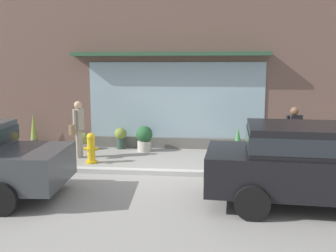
% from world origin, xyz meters
% --- Properties ---
extents(ground_plane, '(60.00, 60.00, 0.00)m').
position_xyz_m(ground_plane, '(0.00, 0.00, 0.00)').
color(ground_plane, gray).
extents(curb_strip, '(14.00, 0.24, 0.12)m').
position_xyz_m(curb_strip, '(0.00, -0.20, 0.06)').
color(curb_strip, '#B2B2AD').
rests_on(curb_strip, ground_plane).
extents(storefront, '(14.00, 0.81, 5.26)m').
position_xyz_m(storefront, '(0.00, 3.19, 2.58)').
color(storefront, brown).
rests_on(storefront, ground_plane).
extents(fire_hydrant, '(0.40, 0.36, 0.86)m').
position_xyz_m(fire_hydrant, '(-1.97, 0.76, 0.42)').
color(fire_hydrant, gold).
rests_on(fire_hydrant, ground_plane).
extents(pedestrian_with_handbag, '(0.31, 0.62, 1.68)m').
position_xyz_m(pedestrian_with_handbag, '(-2.52, 1.33, 0.97)').
color(pedestrian_with_handbag, '#9E9384').
rests_on(pedestrian_with_handbag, ground_plane).
extents(pedestrian_passerby, '(0.47, 0.31, 1.63)m').
position_xyz_m(pedestrian_passerby, '(3.50, 0.82, 0.96)').
color(pedestrian_passerby, '#9E9384').
rests_on(pedestrian_passerby, ground_plane).
extents(parked_car_black, '(4.56, 2.23, 1.57)m').
position_xyz_m(parked_car_black, '(3.39, -2.03, 0.89)').
color(parked_car_black, black).
rests_on(parked_car_black, ground_plane).
extents(potted_plant_trailing_edge, '(0.40, 0.40, 0.55)m').
position_xyz_m(potted_plant_trailing_edge, '(-2.78, 2.46, 0.29)').
color(potted_plant_trailing_edge, '#B7B2A3').
rests_on(potted_plant_trailing_edge, ground_plane).
extents(potted_plant_window_left, '(0.26, 0.26, 1.13)m').
position_xyz_m(potted_plant_window_left, '(-4.57, 2.73, 0.55)').
color(potted_plant_window_left, '#4C4C51').
rests_on(potted_plant_window_left, ground_plane).
extents(potted_plant_window_center, '(0.30, 0.30, 0.81)m').
position_xyz_m(potted_plant_window_center, '(2.19, 2.38, 0.39)').
color(potted_plant_window_center, '#B7B2A3').
rests_on(potted_plant_window_center, ground_plane).
extents(potted_plant_near_hydrant, '(0.52, 0.52, 0.81)m').
position_xyz_m(potted_plant_near_hydrant, '(-0.75, 2.42, 0.43)').
color(potted_plant_near_hydrant, '#B7B2A3').
rests_on(potted_plant_near_hydrant, ground_plane).
extents(potted_plant_doorstep, '(0.39, 0.39, 0.69)m').
position_xyz_m(potted_plant_doorstep, '(-1.59, 2.70, 0.40)').
color(potted_plant_doorstep, '#33473D').
rests_on(potted_plant_doorstep, ground_plane).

